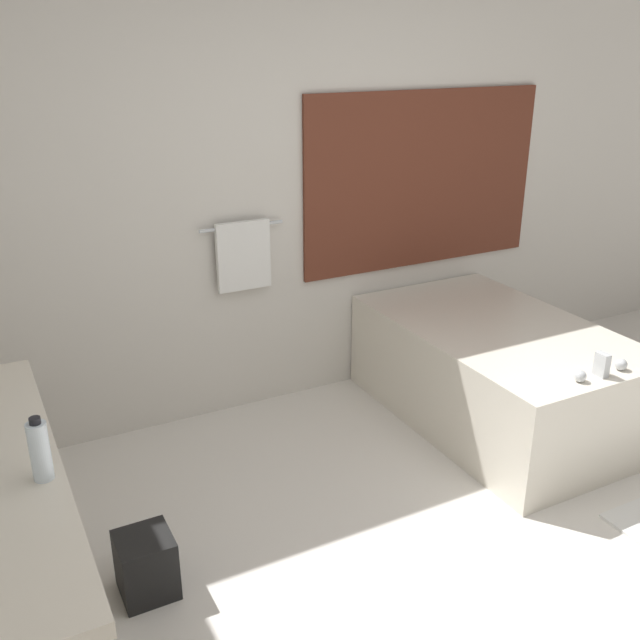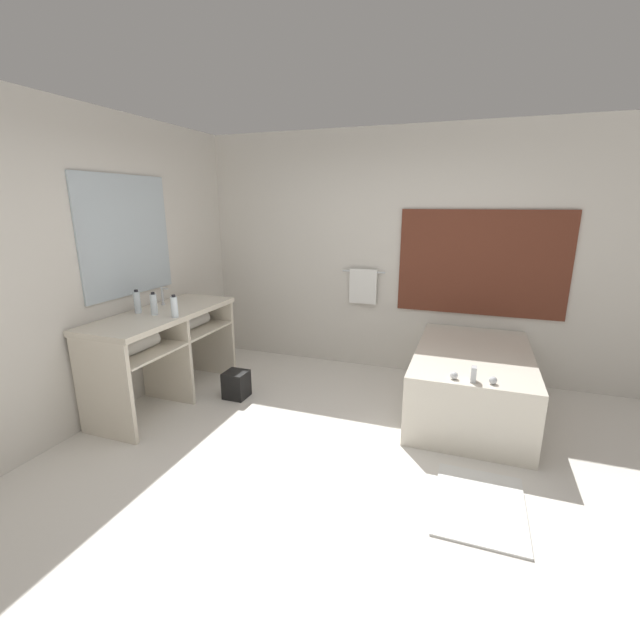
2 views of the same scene
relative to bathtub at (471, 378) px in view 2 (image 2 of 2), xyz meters
name	(u,v)px [view 2 (image 2 of 2)]	position (x,y,z in m)	size (l,w,h in m)	color
ground_plane	(327,471)	(-0.95, -1.36, -0.33)	(16.00, 16.00, 0.00)	silver
wall_back_with_blinds	(394,255)	(-0.92, 0.87, 1.02)	(7.40, 0.13, 2.70)	silver
wall_left_with_mirror	(73,273)	(-3.18, -1.35, 1.03)	(0.08, 7.40, 2.70)	silver
vanity_counter	(166,336)	(-2.82, -0.74, 0.33)	(0.63, 1.59, 0.91)	beige
sink_faucet	(163,296)	(-3.00, -0.52, 0.67)	(0.09, 0.04, 0.18)	silver
bathtub	(471,378)	(0.00, 0.00, 0.00)	(1.01, 1.66, 0.72)	silver
water_bottle_1	(137,302)	(-3.00, -0.87, 0.69)	(0.06, 0.06, 0.22)	white
water_bottle_2	(174,307)	(-2.57, -0.89, 0.68)	(0.06, 0.06, 0.21)	white
water_bottle_3	(154,304)	(-2.81, -0.88, 0.68)	(0.06, 0.06, 0.21)	white
waste_bin	(236,384)	(-2.23, -0.48, -0.19)	(0.22, 0.22, 0.27)	black
bath_mat	(479,505)	(0.10, -1.37, -0.32)	(0.56, 0.76, 0.02)	white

